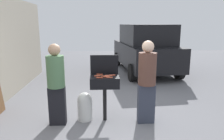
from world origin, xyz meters
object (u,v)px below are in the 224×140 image
(hot_dog_2, at_px, (108,76))
(person_right, at_px, (147,79))
(person_left, at_px, (56,82))
(bbq_grill, at_px, (105,83))
(hot_dog_4, at_px, (100,74))
(parked_minivan, at_px, (145,48))
(hot_dog_7, at_px, (106,77))
(hot_dog_1, at_px, (112,75))
(hot_dog_5, at_px, (109,77))
(propane_tank, at_px, (85,106))
(hot_dog_3, at_px, (99,78))
(hot_dog_6, at_px, (97,76))
(hot_dog_0, at_px, (104,76))

(hot_dog_2, xyz_separation_m, person_right, (0.78, -0.16, -0.05))
(hot_dog_2, xyz_separation_m, person_left, (-1.06, -0.14, -0.08))
(bbq_grill, distance_m, person_left, 0.99)
(hot_dog_4, xyz_separation_m, parked_minivan, (1.95, 4.55, 0.04))
(hot_dog_7, xyz_separation_m, person_left, (-1.01, -0.04, -0.08))
(person_left, bearing_deg, hot_dog_1, -8.13)
(hot_dog_5, bearing_deg, propane_tank, 161.50)
(hot_dog_7, bearing_deg, hot_dog_4, 121.43)
(hot_dog_1, bearing_deg, hot_dog_3, -144.12)
(hot_dog_3, height_order, hot_dog_6, same)
(hot_dog_7, xyz_separation_m, propane_tank, (-0.46, 0.12, -0.67))
(propane_tank, bearing_deg, person_right, -8.23)
(hot_dog_3, xyz_separation_m, parked_minivan, (1.96, 4.83, 0.04))
(bbq_grill, distance_m, hot_dog_3, 0.24)
(hot_dog_1, bearing_deg, propane_tank, -179.22)
(hot_dog_3, bearing_deg, hot_dog_7, 24.31)
(propane_tank, relative_size, person_left, 0.37)
(hot_dog_0, height_order, person_left, person_left)
(hot_dog_0, distance_m, propane_tank, 0.79)
(hot_dog_3, xyz_separation_m, hot_dog_5, (0.20, 0.01, 0.00))
(hot_dog_0, bearing_deg, person_right, -8.03)
(hot_dog_1, relative_size, hot_dog_4, 1.00)
(hot_dog_7, bearing_deg, hot_dog_5, -39.02)
(hot_dog_3, xyz_separation_m, propane_tank, (-0.32, 0.19, -0.67))
(hot_dog_1, xyz_separation_m, hot_dog_2, (-0.08, -0.03, 0.00))
(person_right, bearing_deg, hot_dog_1, -7.69)
(hot_dog_0, height_order, hot_dog_7, same)
(hot_dog_5, height_order, parked_minivan, parked_minivan)
(hot_dog_7, distance_m, person_right, 0.83)
(hot_dog_3, distance_m, hot_dog_4, 0.28)
(hot_dog_3, relative_size, hot_dog_6, 1.00)
(hot_dog_6, xyz_separation_m, hot_dog_7, (0.18, -0.09, 0.00))
(hot_dog_1, relative_size, person_left, 0.08)
(hot_dog_4, distance_m, person_left, 0.92)
(bbq_grill, height_order, hot_dog_1, hot_dog_1)
(hot_dog_1, distance_m, hot_dog_6, 0.31)
(hot_dog_7, height_order, propane_tank, hot_dog_7)
(hot_dog_7, height_order, parked_minivan, parked_minivan)
(hot_dog_1, height_order, hot_dog_2, same)
(hot_dog_4, bearing_deg, propane_tank, -163.99)
(hot_dog_6, bearing_deg, hot_dog_2, 2.23)
(hot_dog_4, height_order, person_right, person_right)
(hot_dog_4, distance_m, parked_minivan, 4.95)
(hot_dog_0, xyz_separation_m, hot_dog_6, (-0.13, 0.03, 0.00))
(hot_dog_4, bearing_deg, hot_dog_0, -60.82)
(hot_dog_2, bearing_deg, hot_dog_6, -177.77)
(hot_dog_6, bearing_deg, person_right, -8.53)
(hot_dog_5, height_order, hot_dog_6, same)
(hot_dog_0, bearing_deg, hot_dog_5, -46.02)
(hot_dog_1, distance_m, hot_dog_7, 0.19)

